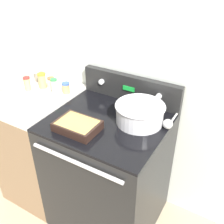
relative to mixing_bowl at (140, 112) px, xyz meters
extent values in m
cube|color=silver|center=(-0.18, 0.29, 0.26)|extent=(8.00, 0.05, 2.50)
cube|color=black|center=(-0.18, -0.08, -0.54)|extent=(0.75, 0.68, 0.90)
cube|color=black|center=(-0.18, -0.08, -0.08)|extent=(0.75, 0.68, 0.02)
cylinder|color=silver|center=(-0.18, -0.44, -0.15)|extent=(0.61, 0.02, 0.02)
cube|color=black|center=(-0.18, 0.23, 0.02)|extent=(0.75, 0.05, 0.19)
cylinder|color=white|center=(-0.41, 0.20, 0.03)|extent=(0.04, 0.02, 0.04)
cylinder|color=white|center=(0.04, 0.20, 0.03)|extent=(0.04, 0.02, 0.04)
cube|color=green|center=(-0.18, 0.20, 0.03)|extent=(0.09, 0.01, 0.03)
cube|color=#896B4C|center=(-0.81, -0.08, -0.54)|extent=(0.50, 0.68, 0.90)
cube|color=silver|center=(-0.81, -0.08, -0.07)|extent=(0.50, 0.68, 0.03)
cylinder|color=silver|center=(0.00, 0.00, -0.01)|extent=(0.30, 0.30, 0.12)
torus|color=silver|center=(0.00, 0.00, 0.05)|extent=(0.31, 0.31, 0.01)
cylinder|color=beige|center=(0.00, 0.00, 0.04)|extent=(0.27, 0.27, 0.02)
cube|color=black|center=(-0.29, -0.27, -0.04)|extent=(0.26, 0.19, 0.05)
cube|color=tan|center=(-0.29, -0.27, -0.03)|extent=(0.23, 0.17, 0.03)
cylinder|color=#B7B7B7|center=(0.18, 0.14, -0.06)|extent=(0.01, 0.23, 0.01)
sphere|color=#B7B7B7|center=(0.18, 0.03, -0.04)|extent=(0.06, 0.06, 0.06)
cylinder|color=tan|center=(-0.64, 0.06, -0.02)|extent=(0.06, 0.06, 0.07)
cylinder|color=#3856B7|center=(-0.64, 0.06, 0.02)|extent=(0.06, 0.06, 0.01)
cylinder|color=beige|center=(-0.70, 0.01, 0.00)|extent=(0.05, 0.05, 0.11)
cylinder|color=green|center=(-0.70, 0.01, 0.06)|extent=(0.05, 0.05, 0.01)
cylinder|color=beige|center=(-0.77, 0.05, -0.02)|extent=(0.05, 0.05, 0.09)
cylinder|color=brown|center=(-0.77, 0.05, 0.03)|extent=(0.05, 0.05, 0.01)
cylinder|color=tan|center=(-0.85, 0.04, -0.01)|extent=(0.06, 0.06, 0.11)
cylinder|color=orange|center=(-0.85, 0.04, 0.05)|extent=(0.06, 0.06, 0.01)
cylinder|color=tan|center=(-0.92, -0.05, -0.01)|extent=(0.05, 0.05, 0.10)
cylinder|color=red|center=(-0.92, -0.05, 0.04)|extent=(0.05, 0.05, 0.01)
cylinder|color=gray|center=(-0.98, 0.11, -0.02)|extent=(0.05, 0.05, 0.07)
cylinder|color=white|center=(-0.98, 0.11, 0.02)|extent=(0.05, 0.05, 0.01)
camera|label=1|loc=(0.55, -1.28, 0.86)|focal=42.00mm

